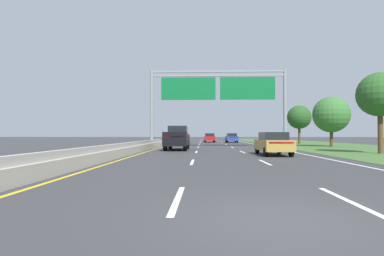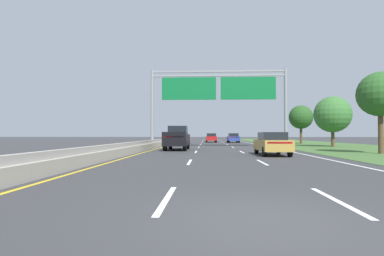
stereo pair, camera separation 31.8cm
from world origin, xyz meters
The scene contains 12 objects.
ground_plane centered at (0.00, 35.00, 0.00)m, with size 220.00×220.00×0.00m, color #333335.
lane_striping centered at (0.00, 34.54, 0.00)m, with size 11.96×106.00×0.01m.
grass_verge_right centered at (13.95, 35.00, 0.01)m, with size 14.00×110.00×0.02m, color #3D602D.
median_barrier_concrete centered at (-6.60, 35.00, 0.35)m, with size 0.60×110.00×0.85m.
overhead_sign_gantry centered at (0.30, 28.48, 6.13)m, with size 15.06×0.42×8.61m.
pickup_truck_black centered at (-3.67, 22.58, 1.07)m, with size 2.03×5.41×2.20m.
car_blue_right_lane_sedan centered at (3.46, 46.64, 0.82)m, with size 1.88×4.43×1.57m.
car_gold_right_lane_sedan centered at (3.49, 15.90, 0.82)m, with size 1.87×4.42×1.57m.
car_red_centre_lane_sedan centered at (-0.22, 48.88, 0.82)m, with size 1.95×4.45×1.57m.
roadside_tree_near centered at (11.68, 17.62, 4.33)m, with size 3.25×3.25×5.99m.
roadside_tree_mid centered at (13.23, 30.00, 3.65)m, with size 4.08×4.08×5.70m.
roadside_tree_far centered at (12.99, 40.88, 3.94)m, with size 3.50×3.50×5.71m.
Camera 2 is at (-0.95, -5.27, 1.44)m, focal length 28.66 mm.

